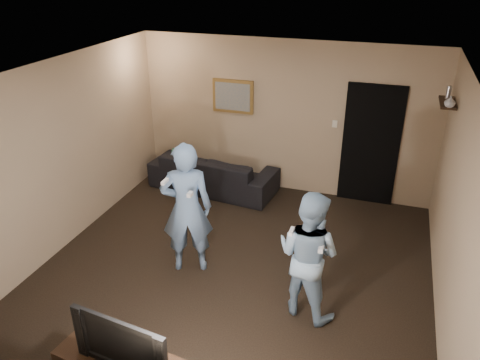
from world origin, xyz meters
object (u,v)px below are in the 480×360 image
(sofa, at_px, (213,172))
(wii_player_right, at_px, (308,255))
(television, at_px, (127,338))
(wii_player_left, at_px, (187,209))

(sofa, relative_size, wii_player_right, 1.42)
(sofa, bearing_deg, television, 107.80)
(television, bearing_deg, wii_player_left, 106.79)
(sofa, height_order, wii_player_right, wii_player_right)
(sofa, distance_m, wii_player_left, 2.39)
(sofa, distance_m, wii_player_right, 3.41)
(sofa, relative_size, wii_player_left, 1.24)
(sofa, height_order, wii_player_left, wii_player_left)
(wii_player_left, distance_m, wii_player_right, 1.66)
(wii_player_left, bearing_deg, sofa, 103.45)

